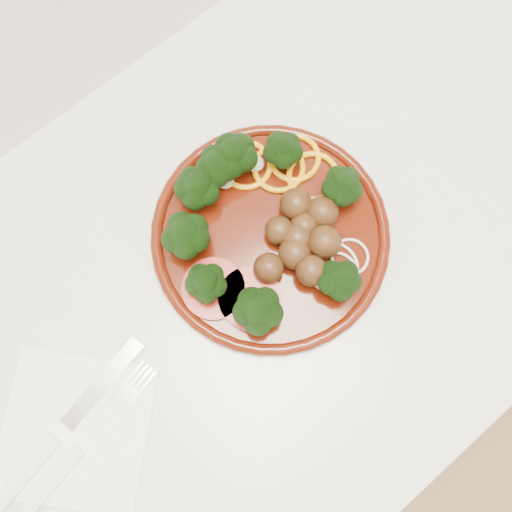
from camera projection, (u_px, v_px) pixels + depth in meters
counter at (341, 246)px, 1.13m from camera, size 2.40×0.60×0.90m
plate at (267, 228)px, 0.64m from camera, size 0.28×0.28×0.07m
napkin at (76, 430)px, 0.61m from camera, size 0.22×0.22×0.00m
knife at (52, 443)px, 0.60m from camera, size 0.22×0.06×0.01m
fork at (69, 463)px, 0.60m from camera, size 0.19×0.05×0.01m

